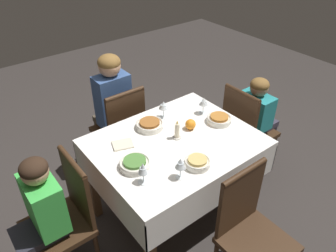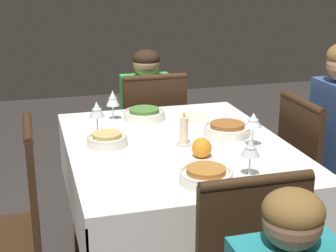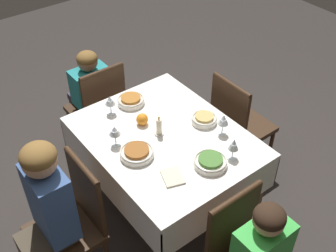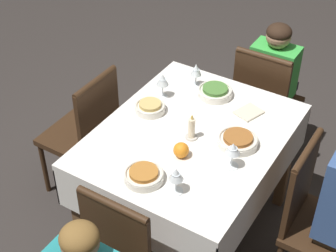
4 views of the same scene
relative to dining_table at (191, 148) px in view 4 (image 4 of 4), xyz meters
name	(u,v)px [view 4 (image 4 of 4)]	position (x,y,z in m)	size (l,w,h in m)	color
ground_plane	(188,229)	(0.00, 0.00, -0.67)	(8.00, 8.00, 0.00)	#332D2B
dining_table	(191,148)	(0.00, 0.00, 0.00)	(1.17, 0.93, 0.78)	white
chair_north	(316,217)	(-0.04, 0.73, -0.16)	(0.40, 0.41, 0.93)	#382314
chair_west	(264,101)	(-0.85, 0.09, -0.16)	(0.41, 0.40, 0.93)	#382314
chair_south	(86,130)	(0.03, -0.73, -0.16)	(0.40, 0.41, 0.93)	#382314
person_child_green	(275,82)	(-1.02, 0.09, -0.10)	(0.33, 0.30, 1.03)	#282833
bowl_north	(238,140)	(-0.05, 0.25, 0.14)	(0.21, 0.21, 0.06)	silver
wine_glass_north	(233,150)	(0.12, 0.30, 0.22)	(0.07, 0.07, 0.15)	white
bowl_west	(215,92)	(-0.38, -0.06, 0.14)	(0.21, 0.21, 0.06)	silver
wine_glass_west	(196,71)	(-0.42, -0.21, 0.21)	(0.07, 0.07, 0.15)	white
bowl_east	(144,175)	(0.43, -0.02, 0.14)	(0.20, 0.20, 0.06)	silver
wine_glass_east	(176,175)	(0.42, 0.15, 0.21)	(0.07, 0.07, 0.15)	white
bowl_south	(150,107)	(-0.05, -0.30, 0.14)	(0.17, 0.17, 0.06)	silver
wine_glass_south	(163,80)	(-0.21, -0.31, 0.22)	(0.07, 0.07, 0.16)	white
candle_centerpiece	(192,130)	(0.03, 0.02, 0.16)	(0.07, 0.07, 0.15)	beige
orange_fruit	(181,150)	(0.19, 0.05, 0.15)	(0.08, 0.08, 0.08)	orange
napkin_red_folded	(249,112)	(-0.33, 0.19, 0.12)	(0.17, 0.16, 0.01)	beige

